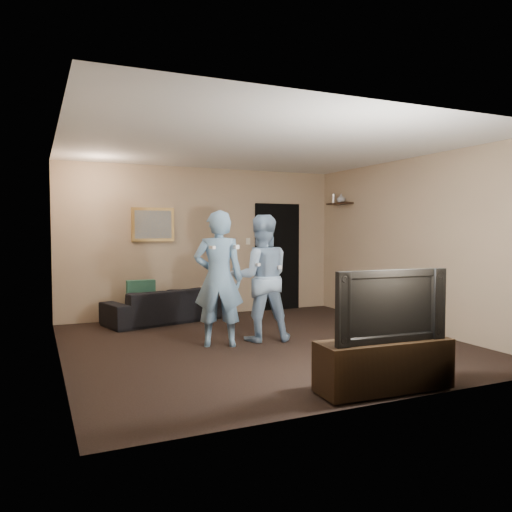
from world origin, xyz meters
name	(u,v)px	position (x,y,z in m)	size (l,w,h in m)	color
ground	(262,343)	(0.00, 0.00, 0.00)	(5.00, 5.00, 0.00)	black
ceiling	(263,146)	(0.00, 0.00, 2.60)	(5.00, 5.00, 0.04)	silver
wall_back	(203,242)	(0.00, 2.50, 1.30)	(5.00, 0.04, 2.60)	tan
wall_front	(385,254)	(0.00, -2.50, 1.30)	(5.00, 0.04, 2.60)	tan
wall_left	(59,249)	(-2.50, 0.00, 1.30)	(0.04, 5.00, 2.60)	tan
wall_right	(412,244)	(2.50, 0.00, 1.30)	(0.04, 5.00, 2.60)	tan
sofa	(163,305)	(-0.84, 2.07, 0.27)	(1.87, 0.73, 0.55)	black
throw_pillow	(141,294)	(-1.19, 2.07, 0.48)	(0.45, 0.14, 0.45)	#1B5240
painting_frame	(153,225)	(-0.90, 2.48, 1.60)	(0.72, 0.05, 0.57)	olive
painting_canvas	(153,224)	(-0.90, 2.45, 1.60)	(0.62, 0.01, 0.47)	slate
doorway	(277,257)	(1.45, 2.47, 1.00)	(0.90, 0.06, 2.00)	black
light_switch	(248,241)	(0.85, 2.48, 1.30)	(0.08, 0.02, 0.12)	silver
wall_shelf	(340,204)	(2.39, 1.80, 1.99)	(0.20, 0.60, 0.03)	black
shelf_vase	(341,198)	(2.39, 1.75, 2.09)	(0.16, 0.16, 0.16)	#B5B5BA
shelf_figurine	(334,199)	(2.39, 2.00, 2.09)	(0.06, 0.06, 0.18)	silver
tv_console	(384,365)	(0.21, -2.24, 0.25)	(1.30, 0.42, 0.46)	black
television	(385,305)	(0.21, -2.24, 0.81)	(1.16, 0.15, 0.67)	black
wii_player_left	(219,279)	(-0.58, 0.11, 0.88)	(0.75, 0.63, 1.76)	#739FC7
wii_player_right	(261,278)	(0.06, 0.19, 0.86)	(0.97, 0.83, 1.71)	#8DADCE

